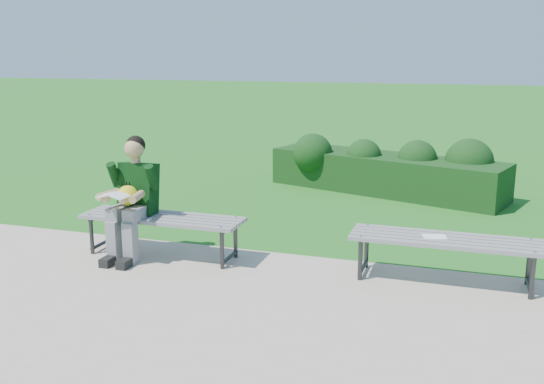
% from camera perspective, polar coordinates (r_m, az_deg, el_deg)
% --- Properties ---
extents(ground, '(80.00, 80.00, 0.00)m').
position_cam_1_polar(ground, '(6.77, 1.86, -6.03)').
color(ground, '#2B7A24').
rests_on(ground, ground).
extents(walkway, '(30.00, 3.50, 0.02)m').
position_cam_1_polar(walkway, '(5.23, -3.60, -11.86)').
color(walkway, '#B0A192').
rests_on(walkway, ground).
extents(hedge, '(3.90, 2.08, 0.94)m').
position_cam_1_polar(hedge, '(9.90, 10.97, 2.18)').
color(hedge, '#163B10').
rests_on(hedge, ground).
extents(bench_left, '(1.80, 0.50, 0.46)m').
position_cam_1_polar(bench_left, '(6.71, -10.29, -2.69)').
color(bench_left, slate).
rests_on(bench_left, walkway).
extents(bench_right, '(1.80, 0.50, 0.46)m').
position_cam_1_polar(bench_right, '(6.07, 15.96, -4.66)').
color(bench_right, slate).
rests_on(bench_right, walkway).
extents(seated_boy, '(0.56, 0.76, 1.31)m').
position_cam_1_polar(seated_boy, '(6.71, -13.03, -0.20)').
color(seated_boy, gray).
rests_on(seated_boy, walkway).
extents(paper_sheet, '(0.25, 0.21, 0.01)m').
position_cam_1_polar(paper_sheet, '(6.06, 15.05, -4.08)').
color(paper_sheet, white).
rests_on(paper_sheet, bench_right).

